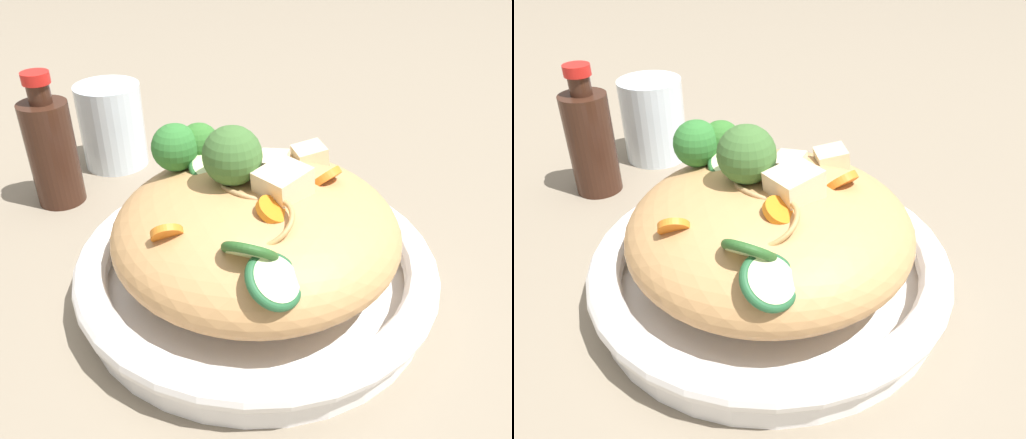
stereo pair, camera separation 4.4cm
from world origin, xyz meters
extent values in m
plane|color=#7D705D|center=(0.00, 0.00, 0.00)|extent=(3.00, 3.00, 0.00)
cylinder|color=white|center=(0.00, 0.00, 0.01)|extent=(0.30, 0.30, 0.02)
torus|color=white|center=(0.00, 0.00, 0.03)|extent=(0.31, 0.31, 0.03)
ellipsoid|color=tan|center=(0.00, 0.00, 0.06)|extent=(0.24, 0.24, 0.09)
torus|color=tan|center=(0.00, 0.00, 0.10)|extent=(0.08, 0.08, 0.03)
torus|color=tan|center=(0.02, 0.01, 0.09)|extent=(0.07, 0.07, 0.02)
torus|color=#B2854D|center=(-0.05, -0.01, 0.10)|extent=(0.06, 0.06, 0.03)
cone|color=#98B977|center=(0.05, 0.05, 0.10)|extent=(0.02, 0.02, 0.02)
sphere|color=#316B29|center=(0.05, 0.05, 0.12)|extent=(0.05, 0.05, 0.04)
cone|color=#98BC77|center=(0.04, 0.07, 0.10)|extent=(0.03, 0.02, 0.02)
sphere|color=#2E6E2E|center=(0.04, 0.07, 0.12)|extent=(0.06, 0.06, 0.04)
cone|color=#99BA78|center=(0.00, 0.02, 0.11)|extent=(0.03, 0.03, 0.02)
sphere|color=#3C662F|center=(0.00, 0.02, 0.13)|extent=(0.07, 0.07, 0.05)
cylinder|color=orange|center=(-0.06, 0.06, 0.10)|extent=(0.02, 0.03, 0.02)
cylinder|color=orange|center=(0.01, -0.06, 0.11)|extent=(0.04, 0.04, 0.02)
cylinder|color=orange|center=(-0.04, -0.01, 0.11)|extent=(0.03, 0.03, 0.02)
cylinder|color=orange|center=(0.05, 0.03, 0.11)|extent=(0.02, 0.02, 0.01)
cylinder|color=#C8E297|center=(-0.08, 0.00, 0.10)|extent=(0.04, 0.04, 0.03)
torus|color=#265221|center=(-0.08, 0.00, 0.10)|extent=(0.04, 0.05, 0.03)
cylinder|color=beige|center=(0.03, 0.04, 0.11)|extent=(0.03, 0.03, 0.02)
torus|color=#265D2A|center=(0.03, 0.04, 0.11)|extent=(0.04, 0.04, 0.02)
cylinder|color=beige|center=(-0.10, -0.02, 0.09)|extent=(0.05, 0.05, 0.03)
torus|color=#21552F|center=(-0.10, -0.02, 0.09)|extent=(0.06, 0.06, 0.03)
cube|color=beige|center=(-0.01, -0.02, 0.11)|extent=(0.05, 0.05, 0.03)
cube|color=beige|center=(0.06, -0.04, 0.10)|extent=(0.03, 0.04, 0.02)
cube|color=beige|center=(0.01, -0.01, 0.11)|extent=(0.03, 0.03, 0.02)
cylinder|color=#381E14|center=(0.14, 0.23, 0.06)|extent=(0.05, 0.05, 0.12)
cylinder|color=#381E14|center=(0.14, 0.23, 0.13)|extent=(0.02, 0.02, 0.02)
cylinder|color=red|center=(0.14, 0.23, 0.14)|extent=(0.03, 0.03, 0.01)
cylinder|color=silver|center=(0.24, 0.19, 0.05)|extent=(0.08, 0.08, 0.10)
camera|label=1|loc=(-0.37, -0.02, 0.31)|focal=37.04mm
camera|label=2|loc=(-0.36, -0.06, 0.31)|focal=37.04mm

